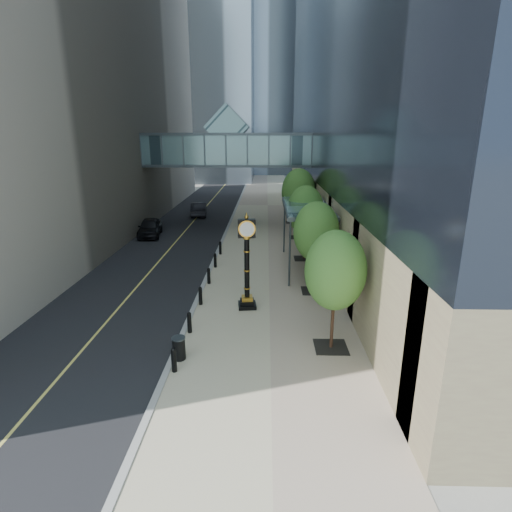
{
  "coord_description": "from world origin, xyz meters",
  "views": [
    {
      "loc": [
        0.77,
        -12.34,
        8.72
      ],
      "look_at": [
        0.3,
        6.58,
        3.05
      ],
      "focal_mm": 28.0,
      "sensor_mm": 36.0,
      "label": 1
    }
  ],
  "objects_px": {
    "car_near": "(150,227)",
    "car_far": "(199,209)",
    "street_clock": "(247,269)",
    "pedestrian": "(310,258)",
    "trash_bin": "(179,349)"
  },
  "relations": [
    {
      "from": "street_clock",
      "to": "pedestrian",
      "type": "relative_size",
      "value": 2.99
    },
    {
      "from": "street_clock",
      "to": "pedestrian",
      "type": "distance_m",
      "value": 7.67
    },
    {
      "from": "car_near",
      "to": "street_clock",
      "type": "bearing_deg",
      "value": -66.54
    },
    {
      "from": "pedestrian",
      "to": "street_clock",
      "type": "bearing_deg",
      "value": 40.12
    },
    {
      "from": "pedestrian",
      "to": "car_near",
      "type": "height_order",
      "value": "pedestrian"
    },
    {
      "from": "street_clock",
      "to": "car_far",
      "type": "relative_size",
      "value": 1.04
    },
    {
      "from": "street_clock",
      "to": "car_near",
      "type": "height_order",
      "value": "street_clock"
    },
    {
      "from": "street_clock",
      "to": "trash_bin",
      "type": "relative_size",
      "value": 5.49
    },
    {
      "from": "car_near",
      "to": "car_far",
      "type": "relative_size",
      "value": 0.99
    },
    {
      "from": "car_near",
      "to": "car_far",
      "type": "height_order",
      "value": "car_near"
    },
    {
      "from": "street_clock",
      "to": "car_near",
      "type": "bearing_deg",
      "value": 114.8
    },
    {
      "from": "street_clock",
      "to": "car_far",
      "type": "distance_m",
      "value": 26.58
    },
    {
      "from": "car_near",
      "to": "pedestrian",
      "type": "bearing_deg",
      "value": -42.43
    },
    {
      "from": "street_clock",
      "to": "pedestrian",
      "type": "xyz_separation_m",
      "value": [
        3.98,
        6.42,
        -1.31
      ]
    },
    {
      "from": "pedestrian",
      "to": "car_near",
      "type": "relative_size",
      "value": 0.35
    }
  ]
}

